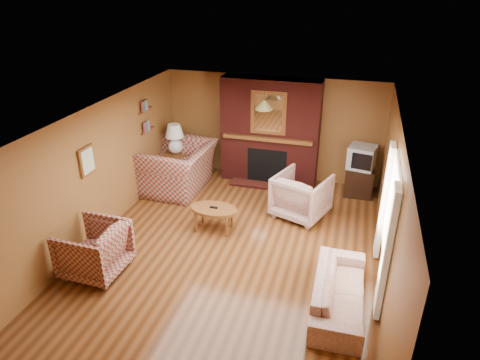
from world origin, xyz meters
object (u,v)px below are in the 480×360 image
(floral_sofa, at_px, (339,291))
(floral_armchair, at_px, (301,195))
(coffee_table, at_px, (214,211))
(side_table, at_px, (177,166))
(fireplace, at_px, (270,132))
(plaid_armchair, at_px, (94,249))
(crt_tv, at_px, (362,157))
(plaid_loveseat, at_px, (178,168))
(table_lamp, at_px, (175,137))
(tv_stand, at_px, (359,181))

(floral_sofa, xyz_separation_m, floral_armchair, (-0.93, 2.46, 0.18))
(coffee_table, height_order, side_table, side_table)
(coffee_table, bearing_deg, fireplace, 77.90)
(plaid_armchair, height_order, side_table, plaid_armchair)
(floral_sofa, relative_size, crt_tv, 2.92)
(plaid_loveseat, height_order, floral_sofa, plaid_loveseat)
(plaid_armchair, bearing_deg, fireplace, 156.78)
(plaid_loveseat, xyz_separation_m, floral_armchair, (2.82, -0.44, -0.07))
(plaid_loveseat, relative_size, coffee_table, 1.77)
(fireplace, relative_size, crt_tv, 3.83)
(plaid_loveseat, bearing_deg, table_lamp, -149.81)
(floral_sofa, bearing_deg, table_lamp, 49.03)
(fireplace, xyz_separation_m, table_lamp, (-2.10, -0.53, -0.14))
(coffee_table, bearing_deg, floral_armchair, 33.35)
(plaid_loveseat, height_order, coffee_table, plaid_loveseat)
(fireplace, height_order, side_table, fireplace)
(crt_tv, bearing_deg, coffee_table, -138.95)
(fireplace, bearing_deg, table_lamp, -165.71)
(floral_sofa, bearing_deg, tv_stand, -3.18)
(crt_tv, bearing_deg, tv_stand, 90.00)
(floral_sofa, bearing_deg, plaid_armchair, 93.00)
(floral_sofa, xyz_separation_m, tv_stand, (0.15, 3.72, 0.05))
(plaid_armchair, height_order, floral_sofa, plaid_armchair)
(plaid_loveseat, bearing_deg, crt_tv, 103.76)
(side_table, relative_size, crt_tv, 1.04)
(floral_armchair, height_order, tv_stand, floral_armchair)
(plaid_armchair, xyz_separation_m, side_table, (-0.15, 3.63, -0.10))
(fireplace, xyz_separation_m, tv_stand, (2.05, -0.18, -0.86))
(plaid_loveseat, relative_size, table_lamp, 2.27)
(floral_armchair, distance_m, side_table, 3.21)
(tv_stand, relative_size, crt_tv, 1.03)
(tv_stand, bearing_deg, side_table, -175.66)
(fireplace, height_order, plaid_armchair, fireplace)
(floral_sofa, relative_size, coffee_table, 2.04)
(fireplace, relative_size, plaid_armchair, 2.54)
(tv_stand, xyz_separation_m, crt_tv, (0.00, -0.01, 0.57))
(side_table, distance_m, table_lamp, 0.72)
(fireplace, bearing_deg, floral_armchair, -56.01)
(floral_armchair, distance_m, coffee_table, 1.79)
(floral_sofa, bearing_deg, coffee_table, 57.80)
(fireplace, distance_m, plaid_armchair, 4.66)
(floral_armchair, distance_m, table_lamp, 3.26)
(fireplace, relative_size, side_table, 3.69)
(plaid_loveseat, bearing_deg, floral_sofa, 54.28)
(table_lamp, bearing_deg, plaid_loveseat, -61.82)
(fireplace, bearing_deg, floral_sofa, -64.04)
(plaid_armchair, bearing_deg, crt_tv, 136.69)
(tv_stand, bearing_deg, floral_sofa, -92.79)
(plaid_loveseat, xyz_separation_m, tv_stand, (3.90, 0.82, -0.20))
(fireplace, xyz_separation_m, side_table, (-2.10, -0.53, -0.86))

